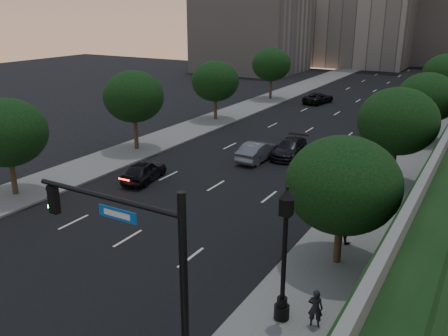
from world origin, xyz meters
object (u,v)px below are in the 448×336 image
Objects in this scene: traffic_signal_mast at (154,290)px; sedan_mid_left at (258,151)px; pedestrian_b at (344,225)px; sedan_far_left at (318,98)px; sedan_far_right at (372,129)px; sedan_near_left at (144,171)px; sedan_near_right at (290,148)px; street_lamp at (284,261)px; pedestrian_a at (315,308)px; pedestrian_c at (349,199)px.

sedan_mid_left is (-7.92, 23.09, -2.91)m from traffic_signal_mast.
sedan_mid_left is 14.52m from pedestrian_b.
sedan_far_left is 1.00× the size of sedan_far_right.
sedan_mid_left is (4.81, 8.21, 0.04)m from sedan_near_left.
sedan_near_right is at bearing -123.69° from sedan_far_right.
pedestrian_b is at bearing -88.68° from sedan_far_right.
traffic_signal_mast is 1.64× the size of sedan_near_left.
sedan_far_right is (-1.79, 34.58, -2.85)m from traffic_signal_mast.
street_lamp is 45.28m from sedan_far_left.
pedestrian_a is (9.34, -19.88, 0.21)m from sedan_near_right.
sedan_near_left is 33.40m from sedan_far_left.
street_lamp is 7.59m from pedestrian_b.
street_lamp is 1.16× the size of sedan_far_left.
pedestrian_a is at bearing -89.04° from sedan_far_right.
street_lamp is 1.16× the size of sedan_far_right.
sedan_far_left is at bearing -79.51° from sedan_mid_left.
sedan_near_right is at bearing 111.92° from street_lamp.
traffic_signal_mast is 49.78m from sedan_far_left.
traffic_signal_mast is 3.74× the size of pedestrian_c.
sedan_far_left is 0.98× the size of sedan_near_right.
pedestrian_a reaches higher than sedan_near_left.
pedestrian_a is at bearing 8.69° from street_lamp.
sedan_far_right is (-3.74, 29.40, -1.81)m from street_lamp.
traffic_signal_mast is 26.15m from sedan_near_right.
sedan_far_right reaches higher than sedan_near_right.
sedan_far_right is at bearing -57.32° from pedestrian_b.
pedestrian_c is at bearing 144.64° from sedan_mid_left.
sedan_near_left is 2.27× the size of pedestrian_c.
sedan_near_right is at bearing -38.75° from pedestrian_c.
pedestrian_c is at bearing 92.99° from street_lamp.
pedestrian_c is at bearing 122.83° from sedan_far_left.
sedan_near_left is 2.25× the size of pedestrian_b.
sedan_far_right is 2.55× the size of pedestrian_b.
street_lamp is at bearing 111.29° from pedestrian_b.
pedestrian_a is (11.14, -17.72, 0.15)m from sedan_mid_left.
pedestrian_c reaches higher than sedan_near_left.
street_lamp is 2.97× the size of pedestrian_b.
sedan_near_left is 22.54m from sedan_far_right.
sedan_near_left is 0.91× the size of sedan_mid_left.
street_lamp reaches higher than pedestrian_b.
traffic_signal_mast is 1.45× the size of sedan_far_left.
sedan_far_right reaches higher than sedan_far_left.
pedestrian_b is (-1.09, 7.24, 0.18)m from pedestrian_a.
street_lamp is 21.72m from sedan_near_right.
pedestrian_c is at bearing -93.63° from pedestrian_a.
sedan_mid_left is (-9.87, 17.91, -1.87)m from street_lamp.
sedan_far_right reaches higher than sedan_near_left.
sedan_mid_left is 2.46× the size of pedestrian_b.
pedestrian_b is 1.01× the size of pedestrian_c.
sedan_near_right is 2.62× the size of pedestrian_c.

